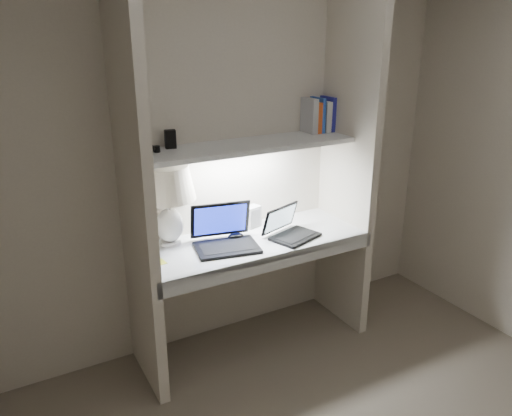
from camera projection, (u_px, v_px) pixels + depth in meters
back_wall at (233, 156)px, 3.23m from camera, size 3.20×0.01×2.50m
alcove_panel_left at (134, 183)px, 2.67m from camera, size 0.06×0.55×2.50m
alcove_panel_right at (349, 152)px, 3.33m from camera, size 0.06×0.55×2.50m
desk at (254, 242)px, 3.17m from camera, size 1.40×0.55×0.04m
desk_apron at (275, 262)px, 2.97m from camera, size 1.46×0.03×0.10m
shelf at (246, 146)px, 3.04m from camera, size 1.40×0.36×0.03m
strip_light at (246, 150)px, 3.05m from camera, size 0.60×0.04×0.02m
table_lamp at (168, 192)px, 2.98m from camera, size 0.34×0.34×0.50m
laptop_main at (224, 237)px, 3.05m from camera, size 0.43×0.39×0.25m
laptop_netbook at (290, 230)px, 3.19m from camera, size 0.37×0.34×0.19m
speaker at (252, 217)px, 3.33m from camera, size 0.12×0.10×0.15m
mouse at (236, 236)px, 3.16m from camera, size 0.11×0.08×0.04m
cable_coil at (299, 233)px, 3.24m from camera, size 0.12×0.12×0.01m
sticky_note at (158, 263)px, 2.84m from camera, size 0.09×0.09×0.00m
book_row at (320, 115)px, 3.37m from camera, size 0.22×0.15×0.23m
shelf_box at (170, 139)px, 2.91m from camera, size 0.07×0.06×0.11m
shelf_gadget at (146, 149)px, 2.79m from camera, size 0.13×0.10×0.05m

